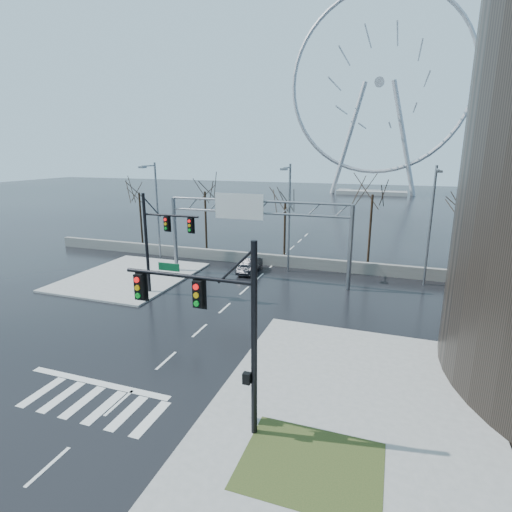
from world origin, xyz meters
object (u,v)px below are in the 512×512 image
at_px(signal_mast_near, 220,318).
at_px(car, 250,266).
at_px(sign_gantry, 252,222).
at_px(ferris_wheel, 379,90).
at_px(signal_mast_far, 158,235).

bearing_deg(signal_mast_near, car, 107.15).
xyz_separation_m(signal_mast_near, car, (-6.49, 21.04, -4.21)).
height_order(sign_gantry, ferris_wheel, ferris_wheel).
bearing_deg(signal_mast_near, ferris_wheel, 90.08).
bearing_deg(signal_mast_far, signal_mast_near, -49.74).
distance_m(signal_mast_far, sign_gantry, 8.14).
xyz_separation_m(signal_mast_near, ferris_wheel, (-0.14, 99.04, 21.26)).
height_order(signal_mast_near, car, signal_mast_near).
relative_size(signal_mast_near, car, 2.00).
distance_m(signal_mast_near, ferris_wheel, 101.29).
xyz_separation_m(signal_mast_far, sign_gantry, (5.49, 6.00, 0.35)).
distance_m(signal_mast_far, ferris_wheel, 89.30).
height_order(ferris_wheel, car, ferris_wheel).
bearing_deg(signal_mast_far, car, 60.67).
bearing_deg(signal_mast_far, sign_gantry, 47.53).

